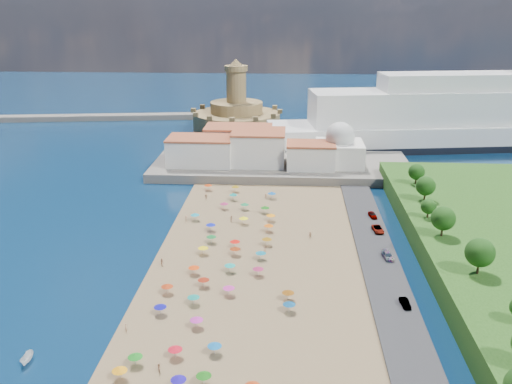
{
  "coord_description": "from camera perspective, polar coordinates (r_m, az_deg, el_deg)",
  "views": [
    {
      "loc": [
        13.04,
        -120.88,
        57.5
      ],
      "look_at": [
        4.0,
        25.0,
        8.0
      ],
      "focal_mm": 40.0,
      "sensor_mm": 36.0,
      "label": 1
    }
  ],
  "objects": [
    {
      "name": "cruise_ship",
      "position": [
        249.84,
        20.86,
        6.72
      ],
      "size": [
        168.88,
        49.36,
        36.53
      ],
      "color": "black",
      "rests_on": "ground"
    },
    {
      "name": "fortress",
      "position": [
        265.0,
        -1.96,
        7.64
      ],
      "size": [
        40.0,
        40.0,
        32.4
      ],
      "color": "#9E854F",
      "rests_on": "ground"
    },
    {
      "name": "ground",
      "position": [
        134.49,
        -2.38,
        -6.62
      ],
      "size": [
        700.0,
        700.0,
        0.0
      ],
      "primitive_type": "plane",
      "color": "#071938",
      "rests_on": "ground"
    },
    {
      "name": "waterfront_buildings",
      "position": [
        201.39,
        -1.15,
        4.44
      ],
      "size": [
        57.0,
        29.0,
        11.0
      ],
      "color": "silver",
      "rests_on": "terrace"
    },
    {
      "name": "jetty",
      "position": [
        237.03,
        -2.63,
        4.95
      ],
      "size": [
        18.0,
        70.0,
        2.4
      ],
      "primitive_type": "cube",
      "color": "#59544C",
      "rests_on": "ground"
    },
    {
      "name": "terrace",
      "position": [
        201.82,
        2.55,
        2.58
      ],
      "size": [
        90.0,
        36.0,
        3.0
      ],
      "primitive_type": "cube",
      "color": "#59544C",
      "rests_on": "ground"
    },
    {
      "name": "beach_parasols",
      "position": [
        123.64,
        -3.61,
        -7.93
      ],
      "size": [
        29.13,
        116.61,
        2.2
      ],
      "color": "gray",
      "rests_on": "beach"
    },
    {
      "name": "breakwater",
      "position": [
        305.46,
        -20.43,
        6.94
      ],
      "size": [
        199.03,
        34.77,
        2.6
      ],
      "primitive_type": "cube",
      "rotation": [
        0.0,
        0.0,
        0.14
      ],
      "color": "#59544C",
      "rests_on": "ground"
    },
    {
      "name": "parked_cars",
      "position": [
        142.81,
        12.55,
        -4.89
      ],
      "size": [
        3.03,
        52.15,
        1.44
      ],
      "color": "gray",
      "rests_on": "promenade"
    },
    {
      "name": "beachgoers",
      "position": [
        134.88,
        -4.06,
        -6.04
      ],
      "size": [
        38.12,
        101.27,
        1.9
      ],
      "color": "tan",
      "rests_on": "beach"
    },
    {
      "name": "domed_building",
      "position": [
        198.64,
        8.36,
        4.37
      ],
      "size": [
        16.0,
        16.0,
        15.0
      ],
      "color": "silver",
      "rests_on": "terrace"
    },
    {
      "name": "hillside_trees",
      "position": [
        125.5,
        19.75,
        -4.68
      ],
      "size": [
        12.61,
        103.94,
        7.44
      ],
      "color": "#382314",
      "rests_on": "hillside"
    }
  ]
}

